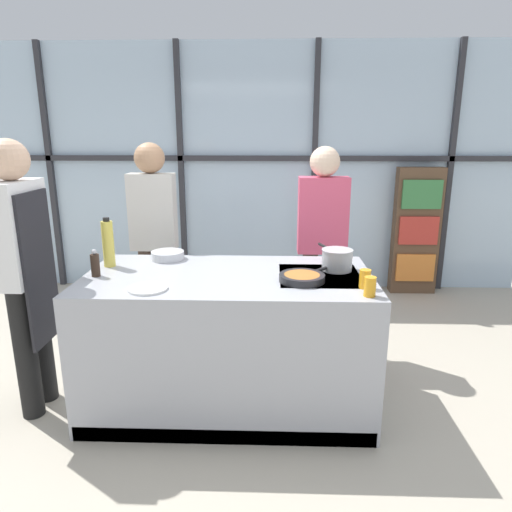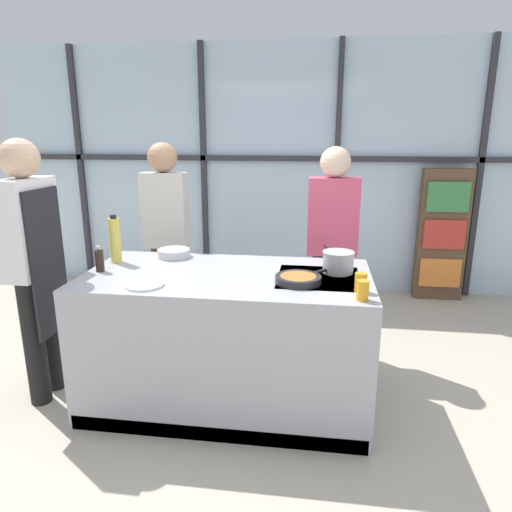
{
  "view_description": "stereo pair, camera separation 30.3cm",
  "coord_description": "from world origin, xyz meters",
  "views": [
    {
      "loc": [
        0.28,
        -2.83,
        1.81
      ],
      "look_at": [
        0.18,
        0.1,
        1.02
      ],
      "focal_mm": 32.0,
      "sensor_mm": 36.0,
      "label": 1
    },
    {
      "loc": [
        0.58,
        -2.8,
        1.81
      ],
      "look_at": [
        0.18,
        0.1,
        1.02
      ],
      "focal_mm": 32.0,
      "sensor_mm": 36.0,
      "label": 2
    }
  ],
  "objects": [
    {
      "name": "spectator_far_left",
      "position": [
        -0.7,
        0.86,
        1.03
      ],
      "size": [
        0.38,
        0.24,
        1.75
      ],
      "rotation": [
        0.0,
        0.0,
        3.14
      ],
      "color": "#47382D",
      "rests_on": "ground_plane"
    },
    {
      "name": "juice_glass_near",
      "position": [
        0.84,
        -0.38,
        0.98
      ],
      "size": [
        0.07,
        0.07,
        0.11
      ],
      "primitive_type": "cylinder",
      "color": "orange",
      "rests_on": "demo_island"
    },
    {
      "name": "saucepan",
      "position": [
        0.72,
        0.13,
        1.0
      ],
      "size": [
        0.21,
        0.37,
        0.14
      ],
      "color": "silver",
      "rests_on": "demo_island"
    },
    {
      "name": "mixing_bowl",
      "position": [
        -0.47,
        0.36,
        0.96
      ],
      "size": [
        0.24,
        0.24,
        0.06
      ],
      "color": "silver",
      "rests_on": "demo_island"
    },
    {
      "name": "spectator_center_left",
      "position": [
        0.7,
        0.86,
        1.0
      ],
      "size": [
        0.4,
        0.24,
        1.72
      ],
      "rotation": [
        0.0,
        0.0,
        3.14
      ],
      "color": "#47382D",
      "rests_on": "ground_plane"
    },
    {
      "name": "bookshelf",
      "position": [
        1.94,
        2.35,
        0.73
      ],
      "size": [
        0.52,
        0.19,
        1.45
      ],
      "color": "brown",
      "rests_on": "ground_plane"
    },
    {
      "name": "ground_plane",
      "position": [
        0.0,
        0.0,
        0.0
      ],
      "size": [
        18.0,
        18.0,
        0.0
      ],
      "primitive_type": "plane",
      "color": "#BCB29E"
    },
    {
      "name": "oil_bottle",
      "position": [
        -0.84,
        0.17,
        1.09
      ],
      "size": [
        0.08,
        0.08,
        0.34
      ],
      "color": "#E0CC4C",
      "rests_on": "demo_island"
    },
    {
      "name": "white_plate",
      "position": [
        -0.44,
        -0.31,
        0.93
      ],
      "size": [
        0.23,
        0.23,
        0.01
      ],
      "primitive_type": "cylinder",
      "color": "white",
      "rests_on": "demo_island"
    },
    {
      "name": "chef",
      "position": [
        -1.29,
        -0.11,
        1.03
      ],
      "size": [
        0.25,
        0.44,
        1.79
      ],
      "rotation": [
        0.0,
        0.0,
        -1.57
      ],
      "color": "black",
      "rests_on": "ground_plane"
    },
    {
      "name": "demo_island",
      "position": [
        0.0,
        -0.0,
        0.46
      ],
      "size": [
        1.87,
        0.96,
        0.92
      ],
      "color": "#A8AAB2",
      "rests_on": "ground_plane"
    },
    {
      "name": "juice_glass_far",
      "position": [
        0.84,
        -0.24,
        0.98
      ],
      "size": [
        0.07,
        0.07,
        0.11
      ],
      "primitive_type": "cylinder",
      "color": "orange",
      "rests_on": "demo_island"
    },
    {
      "name": "back_window_wall",
      "position": [
        0.0,
        2.53,
        1.4
      ],
      "size": [
        6.4,
        0.1,
        2.8
      ],
      "color": "silver",
      "rests_on": "ground_plane"
    },
    {
      "name": "frying_pan",
      "position": [
        0.48,
        -0.12,
        0.95
      ],
      "size": [
        0.4,
        0.43,
        0.04
      ],
      "color": "#232326",
      "rests_on": "demo_island"
    },
    {
      "name": "pepper_grinder",
      "position": [
        -0.85,
        -0.06,
        1.0
      ],
      "size": [
        0.06,
        0.06,
        0.18
      ],
      "color": "#332319",
      "rests_on": "demo_island"
    }
  ]
}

